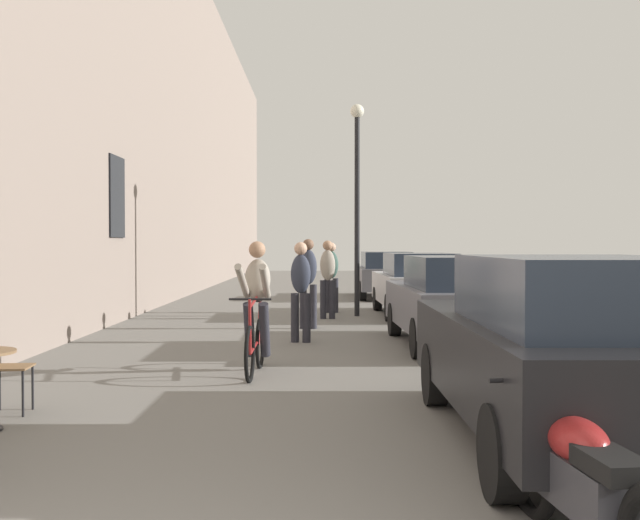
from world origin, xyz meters
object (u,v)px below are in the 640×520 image
Objects in this scene: parked_car_third at (418,283)px; parked_car_second at (456,300)px; cafe_chair_mid_toward_street at (4,361)px; cyclist_on_bicycle at (258,310)px; pedestrian_mid at (310,278)px; pedestrian_near at (302,286)px; parked_motorcycle at (589,487)px; parked_car_nearest at (567,348)px; pedestrian_furthest at (333,273)px; pedestrian_far at (329,275)px; parked_car_fourth at (386,274)px.

parked_car_second is at bearing -90.79° from parked_car_third.
cyclist_on_bicycle is at bearing 45.91° from cafe_chair_mid_toward_street.
cyclist_on_bicycle is 0.42× the size of parked_car_second.
parked_car_second is (2.42, -2.62, -0.23)m from pedestrian_mid.
pedestrian_near is 0.80× the size of parked_motorcycle.
parked_car_nearest is (2.85, -3.58, 0.01)m from cyclist_on_bicycle.
pedestrian_furthest is at bearing 81.63° from pedestrian_mid.
pedestrian_mid is 0.83× the size of parked_motorcycle.
pedestrian_near is 5.55m from pedestrian_furthest.
cyclist_on_bicycle is at bearing -97.41° from pedestrian_furthest.
parked_car_third is at bearing 68.07° from cyclist_on_bicycle.
parked_car_nearest is 11.25m from parked_car_third.
pedestrian_mid is at bearing 132.73° from parked_car_second.
parked_car_fourth is (1.84, 6.53, -0.25)m from pedestrian_far.
cyclist_on_bicycle is 0.42× the size of parked_car_third.
parked_car_second reaches higher than parked_car_third.
pedestrian_furthest reaches higher than parked_car_second.
pedestrian_near is 0.96× the size of pedestrian_mid.
pedestrian_mid reaches higher than parked_car_third.
parked_car_third is (0.23, 11.24, -0.06)m from parked_car_nearest.
cyclist_on_bicycle reaches higher than parked_car_nearest.
parked_car_second reaches higher than cafe_chair_mid_toward_street.
parked_car_nearest is at bearing -51.44° from cyclist_on_bicycle.
cyclist_on_bicycle is 6.27m from parked_motorcycle.
pedestrian_far is (1.00, 7.01, 0.18)m from cyclist_on_bicycle.
pedestrian_far reaches higher than pedestrian_furthest.
pedestrian_near reaches higher than parked_car_nearest.
pedestrian_near is at bearing -102.52° from parked_car_fourth.
parked_car_third is (1.98, -0.84, -0.20)m from pedestrian_furthest.
parked_car_second is (0.16, 6.01, -0.05)m from parked_car_nearest.
cafe_chair_mid_toward_street is at bearing 142.50° from parked_motorcycle.
pedestrian_far is 0.39× the size of parked_car_nearest.
parked_car_nearest is at bearing -80.08° from pedestrian_far.
parked_motorcycle is at bearing -91.82° from parked_car_fourth.
pedestrian_mid is 0.42× the size of parked_car_second.
cyclist_on_bicycle is at bearing -96.75° from pedestrian_mid.
parked_car_nearest is (1.85, -10.59, -0.17)m from pedestrian_far.
pedestrian_far is 1.03× the size of pedestrian_furthest.
parked_car_fourth is at bearing 90.03° from parked_car_nearest.
pedestrian_far is 5.01m from parked_car_second.
cyclist_on_bicycle is at bearing 128.56° from parked_car_nearest.
pedestrian_furthest is (0.51, 3.46, -0.04)m from pedestrian_mid.
pedestrian_far is 0.42× the size of parked_car_third.
pedestrian_far is at bearing -162.50° from parked_car_third.
pedestrian_far reaches higher than parked_car_third.
pedestrian_furthest is (3.40, 10.88, 0.44)m from cafe_chair_mid_toward_street.
pedestrian_mid reaches higher than parked_motorcycle.
parked_motorcycle is at bearing -85.54° from pedestrian_furthest.
parked_car_nearest reaches higher than parked_motorcycle.
cafe_chair_mid_toward_street is at bearing -107.37° from pedestrian_furthest.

